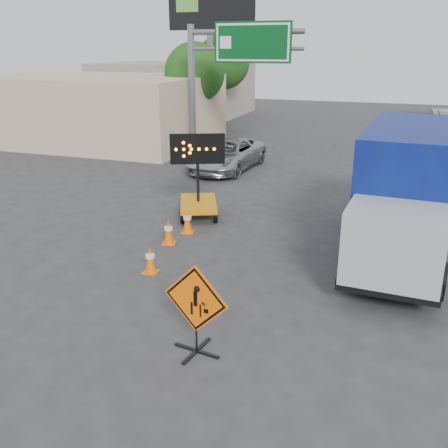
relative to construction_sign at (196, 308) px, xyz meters
The scene contains 14 objects.
ground 1.48m from the construction_sign, behind, with size 100.00×100.00×0.00m, color #2D2D30.
storefront_left_near 24.99m from the construction_sign, 127.20° to the left, with size 14.00×10.00×4.00m, color #C5B08E.
storefront_left_far 37.54m from the construction_sign, 115.40° to the left, with size 12.00×10.00×4.40m, color gray.
highway_gantry 19.13m from the construction_sign, 107.22° to the left, with size 6.18×0.38×6.90m.
billboard 28.17m from the construction_sign, 110.14° to the left, with size 6.10×0.54×9.85m.
tree_left_near 23.92m from the construction_sign, 112.56° to the left, with size 3.71×3.71×6.03m.
tree_left_far 31.76m from the construction_sign, 108.66° to the left, with size 4.10×4.10×6.66m.
construction_sign is the anchor object (origin of this frame).
arrow_board 8.39m from the construction_sign, 111.99° to the left, with size 1.96×2.38×2.94m.
pickup_truck 15.56m from the construction_sign, 106.98° to the left, with size 2.46×5.33×1.48m, color #ABAEB2.
box_truck 7.55m from the construction_sign, 61.33° to the left, with size 2.75×7.70×3.61m.
cone_a 3.98m from the construction_sign, 130.56° to the left, with size 0.39×0.39×0.74m.
cone_b 5.88m from the construction_sign, 120.76° to the left, with size 0.50×0.50×0.78m.
cone_c 6.78m from the construction_sign, 114.93° to the left, with size 0.47×0.47×0.78m.
Camera 1 is at (4.41, -7.65, 5.66)m, focal length 40.00 mm.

